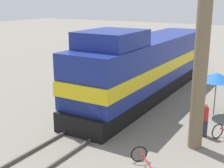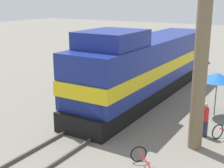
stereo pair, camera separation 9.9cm
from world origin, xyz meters
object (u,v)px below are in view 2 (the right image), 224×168
utility_pole (203,38)px  vendor_umbrella (217,77)px  locomotive (147,66)px  bicycle_spare (145,164)px  person_bystander (205,118)px

utility_pole → vendor_umbrella: (-0.20, 4.12, -2.43)m
locomotive → vendor_umbrella: size_ratio=6.54×
bicycle_spare → person_bystander: bearing=-145.7°
utility_pole → person_bystander: 3.88m
vendor_umbrella → bicycle_spare: vendor_umbrella is taller
locomotive → bicycle_spare: bearing=-64.9°
person_bystander → locomotive: bearing=139.9°
locomotive → utility_pole: 7.46m
person_bystander → bicycle_spare: bearing=-102.5°
utility_pole → person_bystander: (0.02, 1.26, -3.67)m
utility_pole → person_bystander: bearing=89.3°
bicycle_spare → vendor_umbrella: bearing=-138.9°
locomotive → vendor_umbrella: (4.47, -1.09, 0.15)m
vendor_umbrella → person_bystander: (0.22, -2.86, -1.24)m
utility_pole → bicycle_spare: bearing=-107.4°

